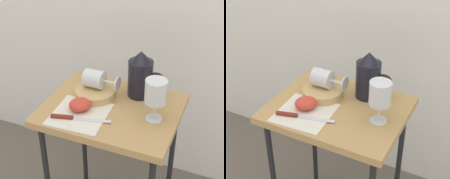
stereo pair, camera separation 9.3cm
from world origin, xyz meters
The scene contains 9 objects.
table centered at (0.00, 0.00, 0.61)m, with size 0.53×0.43×0.68m.
linen_napkin centered at (-0.09, -0.10, 0.68)m, with size 0.21×0.21×0.00m, color silver.
basket_tray centered at (-0.09, 0.04, 0.70)m, with size 0.17×0.17×0.04m, color tan.
pitcher centered at (0.07, 0.13, 0.76)m, with size 0.15×0.10×0.20m.
wine_glass_upright centered at (0.18, -0.02, 0.80)m, with size 0.08×0.08×0.17m.
wine_glass_tipped_near centered at (-0.10, 0.06, 0.76)m, with size 0.15×0.08×0.08m.
apple_half_left centered at (-0.11, -0.07, 0.71)m, with size 0.08×0.08×0.04m, color #CC3D2D.
apple_half_right centered at (-0.10, -0.06, 0.71)m, with size 0.08×0.08×0.04m, color #CC3D2D.
knife centered at (-0.11, -0.14, 0.69)m, with size 0.22×0.07×0.01m.
Camera 2 is at (0.52, -1.02, 1.47)m, focal length 56.32 mm.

